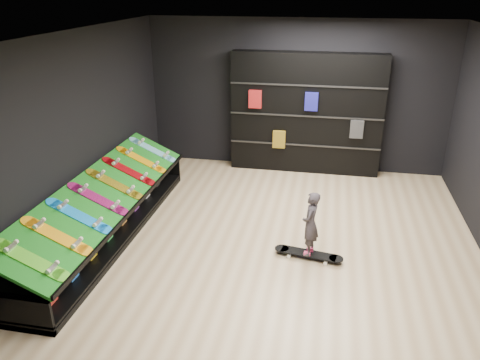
% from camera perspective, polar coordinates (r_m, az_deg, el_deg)
% --- Properties ---
extents(floor, '(6.00, 7.00, 0.01)m').
position_cam_1_polar(floor, '(6.91, 3.80, -8.62)').
color(floor, tan).
rests_on(floor, ground).
extents(ceiling, '(6.00, 7.00, 0.01)m').
position_cam_1_polar(ceiling, '(5.91, 4.58, 16.97)').
color(ceiling, white).
rests_on(ceiling, ground).
extents(wall_back, '(6.00, 0.02, 3.00)m').
position_cam_1_polar(wall_back, '(9.60, 6.84, 10.13)').
color(wall_back, black).
rests_on(wall_back, ground).
extents(wall_front, '(6.00, 0.02, 3.00)m').
position_cam_1_polar(wall_front, '(3.23, -4.13, -17.99)').
color(wall_front, black).
rests_on(wall_front, ground).
extents(wall_left, '(0.02, 7.00, 3.00)m').
position_cam_1_polar(wall_left, '(7.22, -20.24, 4.54)').
color(wall_left, black).
rests_on(wall_left, ground).
extents(display_rack, '(0.90, 4.50, 0.50)m').
position_cam_1_polar(display_rack, '(7.48, -15.96, -4.70)').
color(display_rack, black).
rests_on(display_rack, ground).
extents(turf_ramp, '(0.92, 4.50, 0.46)m').
position_cam_1_polar(turf_ramp, '(7.26, -16.00, -1.51)').
color(turf_ramp, '#0F6011').
rests_on(turf_ramp, display_rack).
extents(back_shelving, '(2.99, 0.35, 2.39)m').
position_cam_1_polar(back_shelving, '(9.49, 8.05, 8.01)').
color(back_shelving, black).
rests_on(back_shelving, ground).
extents(floor_skateboard, '(1.00, 0.37, 0.09)m').
position_cam_1_polar(floor_skateboard, '(6.77, 8.33, -9.11)').
color(floor_skateboard, black).
rests_on(floor_skateboard, ground).
extents(child, '(0.18, 0.23, 0.56)m').
position_cam_1_polar(child, '(6.60, 8.49, -6.70)').
color(child, black).
rests_on(child, floor_skateboard).
extents(display_board_0, '(0.93, 0.22, 0.50)m').
position_cam_1_polar(display_board_0, '(5.82, -24.16, -8.87)').
color(display_board_0, green).
rests_on(display_board_0, turf_ramp).
extents(display_board_1, '(0.93, 0.22, 0.50)m').
position_cam_1_polar(display_board_1, '(6.20, -21.41, -6.38)').
color(display_board_1, orange).
rests_on(display_board_1, turf_ramp).
extents(display_board_2, '(0.93, 0.22, 0.50)m').
position_cam_1_polar(display_board_2, '(6.61, -19.00, -4.17)').
color(display_board_2, blue).
rests_on(display_board_2, turf_ramp).
extents(display_board_3, '(0.93, 0.22, 0.50)m').
position_cam_1_polar(display_board_3, '(7.03, -16.90, -2.22)').
color(display_board_3, '#E5198C').
rests_on(display_board_3, turf_ramp).
extents(display_board_4, '(0.93, 0.22, 0.50)m').
position_cam_1_polar(display_board_4, '(7.47, -15.03, -0.49)').
color(display_board_4, yellow).
rests_on(display_board_4, turf_ramp).
extents(display_board_5, '(0.93, 0.22, 0.50)m').
position_cam_1_polar(display_board_5, '(7.92, -13.38, 1.05)').
color(display_board_5, red).
rests_on(display_board_5, turf_ramp).
extents(display_board_6, '(0.93, 0.22, 0.50)m').
position_cam_1_polar(display_board_6, '(8.38, -11.91, 2.42)').
color(display_board_6, yellow).
rests_on(display_board_6, turf_ramp).
extents(display_board_7, '(0.93, 0.22, 0.50)m').
position_cam_1_polar(display_board_7, '(8.85, -10.59, 3.64)').
color(display_board_7, '#0CB2E5').
rests_on(display_board_7, turf_ramp).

